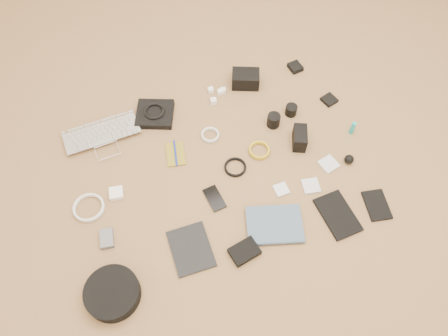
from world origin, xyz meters
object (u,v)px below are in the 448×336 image
object	(u,v)px
laptop	(105,142)
paperback	(277,244)
phone	(215,198)
tablet	(191,249)
headphone_case	(112,293)
dslr_camera	(246,79)

from	to	relation	value
laptop	paperback	distance (m)	0.99
laptop	phone	world-z (taller)	laptop
tablet	phone	xyz separation A→B (m)	(0.18, 0.19, 0.00)
headphone_case	paperback	bearing A→B (deg)	-3.36
tablet	paperback	xyz separation A→B (m)	(0.35, -0.12, 0.01)
laptop	headphone_case	world-z (taller)	headphone_case
headphone_case	paperback	xyz separation A→B (m)	(0.71, -0.04, -0.02)
headphone_case	laptop	bearing A→B (deg)	79.77
laptop	dslr_camera	size ratio (longest dim) A/B	2.58
phone	paperback	distance (m)	0.36
tablet	paperback	size ratio (longest dim) A/B	0.88
paperback	laptop	bearing A→B (deg)	53.43
dslr_camera	headphone_case	world-z (taller)	dslr_camera
phone	paperback	xyz separation A→B (m)	(0.17, -0.31, 0.01)
phone	headphone_case	bearing A→B (deg)	-159.06
phone	headphone_case	distance (m)	0.61
paperback	headphone_case	bearing A→B (deg)	104.38
tablet	phone	distance (m)	0.27
laptop	dslr_camera	xyz separation A→B (m)	(0.81, 0.11, 0.03)
dslr_camera	headphone_case	distance (m)	1.29
headphone_case	phone	bearing A→B (deg)	26.52
laptop	tablet	xyz separation A→B (m)	(0.22, -0.69, -0.01)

